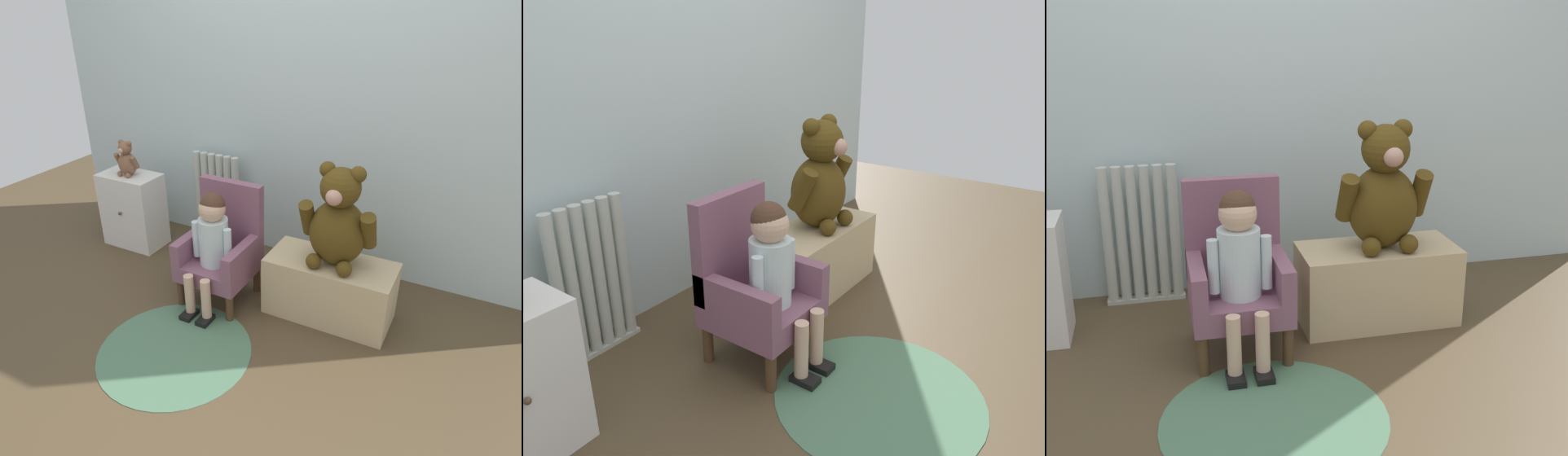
{
  "view_description": "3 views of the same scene",
  "coord_description": "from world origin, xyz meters",
  "views": [
    {
      "loc": [
        1.07,
        -1.48,
        1.69
      ],
      "look_at": [
        0.05,
        0.49,
        0.54
      ],
      "focal_mm": 32.0,
      "sensor_mm": 36.0,
      "label": 1
    },
    {
      "loc": [
        -1.67,
        -0.66,
        1.32
      ],
      "look_at": [
        0.03,
        0.56,
        0.49
      ],
      "focal_mm": 35.0,
      "sensor_mm": 36.0,
      "label": 2
    },
    {
      "loc": [
        -0.53,
        -1.95,
        1.35
      ],
      "look_at": [
        0.08,
        0.56,
        0.49
      ],
      "focal_mm": 45.0,
      "sensor_mm": 36.0,
      "label": 3
    }
  ],
  "objects": [
    {
      "name": "low_bench",
      "position": [
        0.42,
        0.63,
        0.18
      ],
      "size": [
        0.7,
        0.32,
        0.35
      ],
      "primitive_type": "cube",
      "color": "tan",
      "rests_on": "ground_plane"
    },
    {
      "name": "child_armchair",
      "position": [
        -0.23,
        0.54,
        0.32
      ],
      "size": [
        0.4,
        0.39,
        0.7
      ],
      "color": "#7E4F63",
      "rests_on": "ground_plane"
    },
    {
      "name": "ground_plane",
      "position": [
        0.0,
        0.0,
        0.0
      ],
      "size": [
        6.0,
        6.0,
        0.0
      ],
      "primitive_type": "plane",
      "color": "#4C3B26"
    },
    {
      "name": "back_wall",
      "position": [
        0.0,
        1.21,
        1.2
      ],
      "size": [
        3.8,
        0.05,
        2.4
      ],
      "primitive_type": "cube",
      "color": "silver",
      "rests_on": "ground_plane"
    },
    {
      "name": "radiator",
      "position": [
        -0.61,
        1.08,
        0.34
      ],
      "size": [
        0.37,
        0.05,
        0.68
      ],
      "color": "beige",
      "rests_on": "ground_plane"
    },
    {
      "name": "floor_rug",
      "position": [
        -0.18,
        -0.04,
        0.0
      ],
      "size": [
        0.8,
        0.8,
        0.01
      ],
      "primitive_type": "cylinder",
      "color": "#4A6F53",
      "rests_on": "ground_plane"
    },
    {
      "name": "large_teddy_bear",
      "position": [
        0.43,
        0.63,
        0.6
      ],
      "size": [
        0.41,
        0.29,
        0.56
      ],
      "color": "#4B3711",
      "rests_on": "low_bench"
    },
    {
      "name": "child_figure",
      "position": [
        -0.23,
        0.42,
        0.45
      ],
      "size": [
        0.25,
        0.35,
        0.7
      ],
      "color": "silver",
      "rests_on": "ground_plane"
    }
  ]
}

